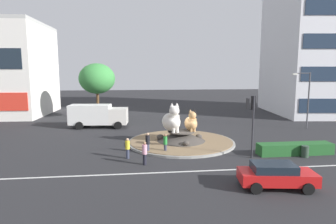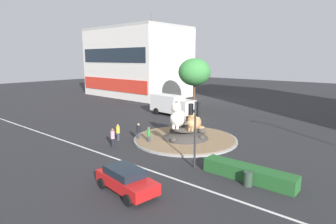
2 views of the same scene
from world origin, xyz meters
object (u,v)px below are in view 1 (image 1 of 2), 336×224
Objects in this scene: pedestrian_yellow_shirt at (128,148)px; streetlight_arm at (307,96)px; cat_statue_calico at (191,123)px; litter_bin at (305,151)px; broadleaf_tree_behind_island at (97,79)px; sedan_on_far_lane at (276,175)px; pedestrian_black_shirt at (148,143)px; office_tower at (333,33)px; traffic_light_mast at (252,113)px; cat_statue_white at (172,121)px; pedestrian_pink_shirt at (145,153)px; pedestrian_green_shirt at (165,143)px; delivery_box_truck at (98,115)px.

streetlight_arm is at bearing 16.62° from pedestrian_yellow_shirt.
cat_statue_calico is 9.72m from litter_bin.
sedan_on_far_lane is at bearing -63.12° from broadleaf_tree_behind_island.
sedan_on_far_lane is (6.91, -7.75, -0.14)m from pedestrian_black_shirt.
office_tower is at bearing 58.32° from sedan_on_far_lane.
traffic_light_mast is 5.24m from litter_bin.
litter_bin is (5.13, 5.33, -0.32)m from sedan_on_far_lane.
cat_statue_white is 5.89m from pedestrian_yellow_shirt.
broadleaf_tree_behind_island reaches higher than pedestrian_yellow_shirt.
pedestrian_pink_shirt is at bearing -103.23° from pedestrian_black_shirt.
traffic_light_mast is (5.46, -5.03, 1.38)m from cat_statue_white.
litter_bin is at bearing 40.84° from cat_statue_white.
pedestrian_green_shirt is at bearing 167.68° from litter_bin.
cat_statue_calico is at bearing 152.66° from pedestrian_green_shirt.
sedan_on_far_lane is (5.49, -7.65, -0.08)m from pedestrian_green_shirt.
pedestrian_yellow_shirt is (-9.39, 0.85, -2.67)m from traffic_light_mast.
cat_statue_calico is at bearing 144.94° from litter_bin.
traffic_light_mast is 0.19× the size of office_tower.
sedan_on_far_lane is (13.08, -25.80, -4.86)m from broadleaf_tree_behind_island.
office_tower is 3.87× the size of streetlight_arm.
litter_bin is (17.44, -14.00, -1.05)m from delivery_box_truck.
litter_bin is at bearing -12.99° from pedestrian_yellow_shirt.
office_tower is (25.56, 16.50, 10.71)m from cat_statue_calico.
streetlight_arm reaches higher than pedestrian_green_shirt.
pedestrian_black_shirt is (-4.18, -3.10, -0.99)m from cat_statue_calico.
office_tower reaches higher than sedan_on_far_lane.
pedestrian_black_shirt reaches higher than pedestrian_yellow_shirt.
pedestrian_pink_shirt is 1.89× the size of litter_bin.
cat_statue_white reaches higher than delivery_box_truck.
broadleaf_tree_behind_island is (-8.52, 15.04, 3.50)m from cat_statue_white.
traffic_light_mast reaches higher than cat_statue_white.
broadleaf_tree_behind_island reaches higher than streetlight_arm.
pedestrian_pink_shirt is (-8.15, -0.80, -2.61)m from traffic_light_mast.
broadleaf_tree_behind_island reaches higher than pedestrian_black_shirt.
pedestrian_yellow_shirt is 0.23× the size of delivery_box_truck.
cat_statue_calico is 0.33× the size of streetlight_arm.
broadleaf_tree_behind_island is 29.33m from sedan_on_far_lane.
cat_statue_calico is 1.25× the size of pedestrian_pink_shirt.
pedestrian_pink_shirt is 2.06m from pedestrian_yellow_shirt.
cat_statue_calico is 7.51m from pedestrian_pink_shirt.
litter_bin is at bearing 54.22° from sedan_on_far_lane.
cat_statue_white is 0.44× the size of streetlight_arm.
pedestrian_black_shirt is at bearing -139.90° from office_tower.
pedestrian_black_shirt is at bearing -57.81° from cat_statue_white.
litter_bin is at bearing -17.65° from pedestrian_black_shirt.
pedestrian_black_shirt is 1.08× the size of pedestrian_yellow_shirt.
office_tower is at bearing 51.23° from litter_bin.
pedestrian_green_shirt is (-0.93, -3.12, -1.28)m from cat_statue_white.
delivery_box_truck is at bearing 54.74° from traffic_light_mast.
streetlight_arm is (10.75, 9.97, 0.33)m from traffic_light_mast.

